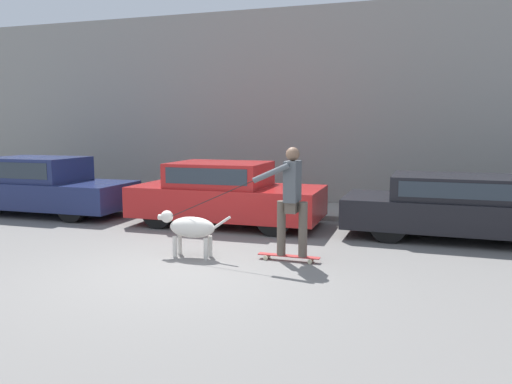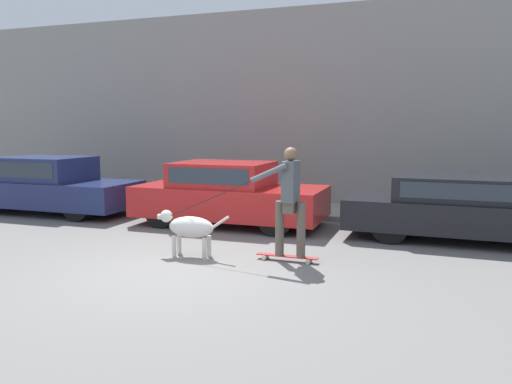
{
  "view_description": "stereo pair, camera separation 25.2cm",
  "coord_description": "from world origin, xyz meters",
  "px_view_note": "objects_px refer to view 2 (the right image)",
  "views": [
    {
      "loc": [
        3.09,
        -6.26,
        2.05
      ],
      "look_at": [
        0.6,
        1.79,
        0.95
      ],
      "focal_mm": 35.0,
      "sensor_mm": 36.0,
      "label": 1
    },
    {
      "loc": [
        3.33,
        -6.19,
        2.05
      ],
      "look_at": [
        0.6,
        1.79,
        0.95
      ],
      "focal_mm": 35.0,
      "sensor_mm": 36.0,
      "label": 2
    }
  ],
  "objects_px": {
    "parked_car_0": "(49,186)",
    "parked_car_1": "(228,195)",
    "skateboarder": "(290,197)",
    "parked_car_2": "(473,209)",
    "dog": "(189,227)"
  },
  "relations": [
    {
      "from": "parked_car_0",
      "to": "parked_car_2",
      "type": "relative_size",
      "value": 0.92
    },
    {
      "from": "skateboarder",
      "to": "parked_car_0",
      "type": "bearing_deg",
      "value": -18.35
    },
    {
      "from": "parked_car_0",
      "to": "parked_car_1",
      "type": "bearing_deg",
      "value": 0.48
    },
    {
      "from": "parked_car_2",
      "to": "skateboarder",
      "type": "height_order",
      "value": "skateboarder"
    },
    {
      "from": "parked_car_0",
      "to": "parked_car_1",
      "type": "height_order",
      "value": "parked_car_0"
    },
    {
      "from": "parked_car_2",
      "to": "dog",
      "type": "distance_m",
      "value": 5.07
    },
    {
      "from": "parked_car_2",
      "to": "skateboarder",
      "type": "distance_m",
      "value": 3.68
    },
    {
      "from": "parked_car_0",
      "to": "parked_car_2",
      "type": "xyz_separation_m",
      "value": [
        9.37,
        0.0,
        -0.05
      ]
    },
    {
      "from": "parked_car_0",
      "to": "parked_car_2",
      "type": "distance_m",
      "value": 9.37
    },
    {
      "from": "parked_car_0",
      "to": "dog",
      "type": "xyz_separation_m",
      "value": [
        5.01,
        -2.6,
        -0.17
      ]
    },
    {
      "from": "parked_car_1",
      "to": "parked_car_2",
      "type": "relative_size",
      "value": 0.85
    },
    {
      "from": "dog",
      "to": "skateboarder",
      "type": "xyz_separation_m",
      "value": [
        1.59,
        0.22,
        0.53
      ]
    },
    {
      "from": "parked_car_0",
      "to": "skateboarder",
      "type": "bearing_deg",
      "value": -19.39
    },
    {
      "from": "parked_car_2",
      "to": "parked_car_1",
      "type": "bearing_deg",
      "value": -178.06
    },
    {
      "from": "parked_car_1",
      "to": "parked_car_2",
      "type": "height_order",
      "value": "parked_car_1"
    }
  ]
}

